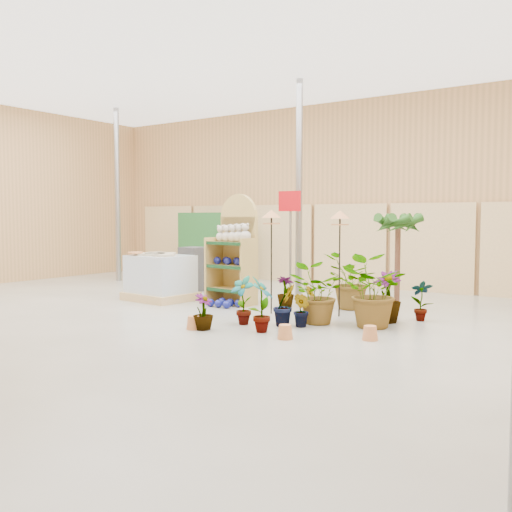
# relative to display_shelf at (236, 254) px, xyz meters

# --- Properties ---
(room) EXTENTS (15.20, 12.10, 4.70)m
(room) POSITION_rel_display_shelf_xyz_m (0.59, -1.20, 1.24)
(room) COLOR gray
(room) RESTS_ON ground
(display_shelf) EXTENTS (0.93, 0.63, 2.13)m
(display_shelf) POSITION_rel_display_shelf_xyz_m (0.00, 0.00, 0.00)
(display_shelf) COLOR #AC8D49
(display_shelf) RESTS_ON ground
(teddy_bears) EXTENTS (0.79, 0.22, 0.35)m
(teddy_bears) POSITION_rel_display_shelf_xyz_m (0.03, -0.10, 0.38)
(teddy_bears) COLOR beige
(teddy_bears) RESTS_ON display_shelf
(gazing_balls_shelf) EXTENTS (0.78, 0.27, 0.15)m
(gazing_balls_shelf) POSITION_rel_display_shelf_xyz_m (0.00, -0.12, -0.14)
(gazing_balls_shelf) COLOR navy
(gazing_balls_shelf) RESTS_ON display_shelf
(gazing_balls_floor) EXTENTS (0.63, 0.39, 0.15)m
(gazing_balls_floor) POSITION_rel_display_shelf_xyz_m (0.09, -0.48, -0.90)
(gazing_balls_floor) COLOR navy
(gazing_balls_floor) RESTS_ON ground
(pallet_stack) EXTENTS (1.37, 1.17, 0.96)m
(pallet_stack) POSITION_rel_display_shelf_xyz_m (-1.54, -0.50, -0.52)
(pallet_stack) COLOR tan
(pallet_stack) RESTS_ON ground
(charcoal_planters) EXTENTS (0.50, 0.50, 1.00)m
(charcoal_planters) POSITION_rel_display_shelf_xyz_m (-1.95, 0.98, -0.48)
(charcoal_planters) COLOR #2D2D2E
(charcoal_planters) RESTS_ON ground
(trellis_stock) EXTENTS (2.00, 0.30, 1.80)m
(trellis_stock) POSITION_rel_display_shelf_xyz_m (-3.21, 3.09, -0.08)
(trellis_stock) COLOR #215A26
(trellis_stock) RESTS_ON ground
(offer_sign) EXTENTS (0.50, 0.08, 2.20)m
(offer_sign) POSITION_rel_display_shelf_xyz_m (0.69, 0.87, 0.59)
(offer_sign) COLOR gray
(offer_sign) RESTS_ON ground
(bird_table_front) EXTENTS (0.34, 0.34, 1.81)m
(bird_table_front) POSITION_rel_display_shelf_xyz_m (1.21, -0.59, 0.71)
(bird_table_front) COLOR black
(bird_table_front) RESTS_ON ground
(bird_table_right) EXTENTS (0.34, 0.34, 1.80)m
(bird_table_right) POSITION_rel_display_shelf_xyz_m (2.30, -0.16, 0.69)
(bird_table_right) COLOR black
(bird_table_right) RESTS_ON ground
(bird_table_back) EXTENTS (0.34, 0.34, 1.77)m
(bird_table_back) POSITION_rel_display_shelf_xyz_m (-2.04, 2.79, 0.67)
(bird_table_back) COLOR black
(bird_table_back) RESTS_ON ground
(palm) EXTENTS (0.70, 0.70, 1.86)m
(palm) POSITION_rel_display_shelf_xyz_m (2.87, 1.02, 0.62)
(palm) COLOR brown
(palm) RESTS_ON ground
(potted_plant_0) EXTENTS (0.43, 0.31, 0.77)m
(potted_plant_0) POSITION_rel_display_shelf_xyz_m (1.38, -1.68, -0.59)
(potted_plant_0) COLOR #1C4812
(potted_plant_0) RESTS_ON ground
(potted_plant_1) EXTENTS (0.40, 0.44, 0.66)m
(potted_plant_1) POSITION_rel_display_shelf_xyz_m (1.99, -1.42, -0.64)
(potted_plant_1) COLOR #1C4812
(potted_plant_1) RESTS_ON ground
(potted_plant_2) EXTENTS (1.08, 1.02, 0.96)m
(potted_plant_2) POSITION_rel_display_shelf_xyz_m (2.29, -0.98, -0.50)
(potted_plant_2) COLOR #1C4812
(potted_plant_2) RESTS_ON ground
(potted_plant_3) EXTENTS (0.47, 0.47, 0.83)m
(potted_plant_3) POSITION_rel_display_shelf_xyz_m (3.17, -0.21, -0.56)
(potted_plant_3) COLOR #1C4812
(potted_plant_3) RESTS_ON ground
(potted_plant_4) EXTENTS (0.43, 0.40, 0.67)m
(potted_plant_4) POSITION_rel_display_shelf_xyz_m (3.59, 0.23, -0.64)
(potted_plant_4) COLOR #1C4812
(potted_plant_4) RESTS_ON ground
(potted_plant_5) EXTENTS (0.33, 0.36, 0.52)m
(potted_plant_5) POSITION_rel_display_shelf_xyz_m (1.89, -0.34, -0.71)
(potted_plant_5) COLOR #1C4812
(potted_plant_5) RESTS_ON ground
(potted_plant_6) EXTENTS (0.87, 0.98, 1.03)m
(potted_plant_6) POSITION_rel_display_shelf_xyz_m (2.15, 0.61, -0.46)
(potted_plant_6) COLOR #1C4812
(potted_plant_6) RESTS_ON ground
(potted_plant_7) EXTENTS (0.31, 0.31, 0.54)m
(potted_plant_7) POSITION_rel_display_shelf_xyz_m (1.14, -2.36, -0.70)
(potted_plant_7) COLOR #1C4812
(potted_plant_7) RESTS_ON ground
(potted_plant_8) EXTENTS (0.41, 0.50, 0.83)m
(potted_plant_8) POSITION_rel_display_shelf_xyz_m (1.97, -2.02, -0.56)
(potted_plant_8) COLOR #1C4812
(potted_plant_8) RESTS_ON ground
(potted_plant_9) EXTENTS (0.37, 0.35, 0.53)m
(potted_plant_9) POSITION_rel_display_shelf_xyz_m (2.27, -1.35, -0.71)
(potted_plant_9) COLOR #1C4812
(potted_plant_9) RESTS_ON ground
(potted_plant_10) EXTENTS (1.05, 0.92, 1.11)m
(potted_plant_10) POSITION_rel_display_shelf_xyz_m (3.12, -0.77, -0.42)
(potted_plant_10) COLOR #1C4812
(potted_plant_10) RESTS_ON ground
(potted_plant_11) EXTENTS (0.41, 0.41, 0.59)m
(potted_plant_11) POSITION_rel_display_shelf_xyz_m (1.05, 0.14, -0.68)
(potted_plant_11) COLOR #1C4812
(potted_plant_11) RESTS_ON ground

